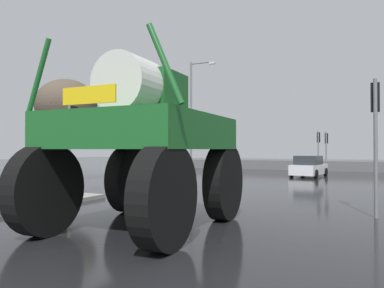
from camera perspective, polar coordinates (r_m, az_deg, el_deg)
name	(u,v)px	position (r m, az deg, el deg)	size (l,w,h in m)	color
ground_plane	(253,188)	(19.46, 9.43, -6.66)	(120.00, 120.00, 0.00)	black
oversize_sprayer	(143,142)	(9.48, -7.52, 0.37)	(4.01, 5.68, 4.49)	black
sedan_ahead	(309,167)	(28.08, 17.60, -3.38)	(2.32, 4.30, 1.52)	silver
traffic_signal_near_left	(72,129)	(16.54, -18.06, 2.26)	(0.24, 0.54, 3.92)	slate
traffic_signal_near_right	(375,117)	(12.07, 26.46, 3.82)	(0.24, 0.54, 4.03)	slate
traffic_signal_far_left	(318,143)	(32.30, 18.95, 0.21)	(0.24, 0.55, 3.49)	slate
traffic_signal_far_right	(326,143)	(32.24, 20.04, 0.11)	(0.24, 0.55, 3.41)	slate
streetlight_far_left	(193,111)	(30.86, 0.12, 5.05)	(2.27, 0.24, 9.28)	slate
bare_tree_left	(66,106)	(24.46, -18.85, 5.62)	(3.78, 3.78, 6.36)	#473828
roadside_barrier	(303,166)	(36.17, 16.82, -3.22)	(31.46, 0.24, 0.90)	#59595B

